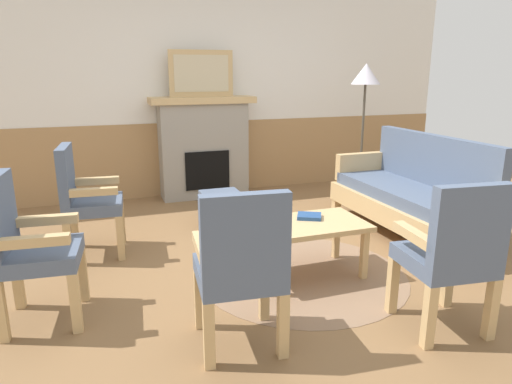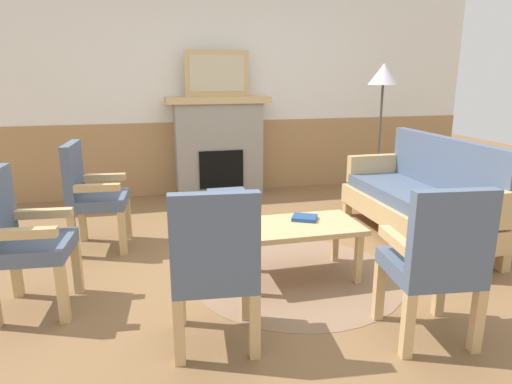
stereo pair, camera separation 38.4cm
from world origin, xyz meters
The scene contains 14 objects.
ground_plane centered at (0.00, 0.00, 0.00)m, with size 14.00×14.00×0.00m, color olive.
wall_back centered at (0.00, 2.60, 1.31)m, with size 7.20×0.14×2.70m.
fireplace centered at (0.00, 2.35, 0.65)m, with size 1.30×0.44×1.28m.
framed_picture centered at (0.00, 2.35, 1.56)m, with size 0.80×0.04×0.56m.
couch centered at (1.61, 0.27, 0.40)m, with size 0.70×1.80×0.98m.
coffee_table centered at (0.18, -0.27, 0.39)m, with size 0.96×0.56×0.44m.
round_rug centered at (0.18, -0.27, 0.00)m, with size 1.66×1.66×0.01m, color #896B51.
book_on_table centered at (0.27, -0.17, 0.46)m, with size 0.19×0.16×0.03m, color navy.
footstool centered at (-0.11, 1.11, 0.28)m, with size 0.40×0.40×0.36m.
armchair_near_fireplace centered at (-1.43, 0.77, 0.54)m, with size 0.52×0.52×0.98m.
armchair_by_window_left centered at (-1.77, -0.31, 0.54)m, with size 0.52×0.52×0.98m.
armchair_front_left centered at (0.66, -1.31, 0.54)m, with size 0.53×0.53×0.98m.
armchair_front_center centered at (-0.59, -1.06, 0.54)m, with size 0.53×0.53×0.98m.
floor_lamp_by_couch centered at (1.91, 1.66, 1.45)m, with size 0.36×0.36×1.68m.
Camera 2 is at (-0.94, -3.42, 1.58)m, focal length 31.88 mm.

